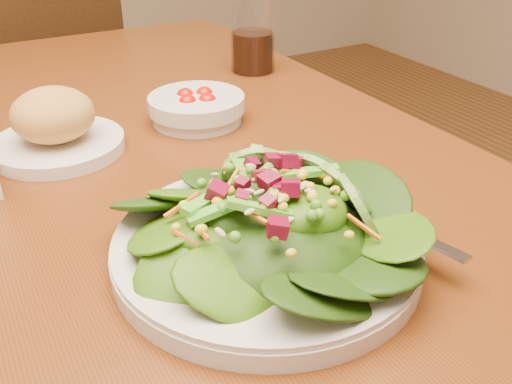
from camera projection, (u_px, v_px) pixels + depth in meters
dining_table at (124, 242)px, 0.75m from camera, size 0.90×1.40×0.75m
chair_far at (41, 107)px, 1.60m from camera, size 0.54×0.54×0.93m
salad_plate at (276, 228)px, 0.54m from camera, size 0.30×0.29×0.08m
bread_plate at (55, 126)px, 0.74m from camera, size 0.17×0.17×0.09m
tomato_bowl at (197, 108)px, 0.83m from camera, size 0.14×0.14×0.05m
drinking_glass at (253, 38)px, 1.03m from camera, size 0.08×0.08×0.14m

